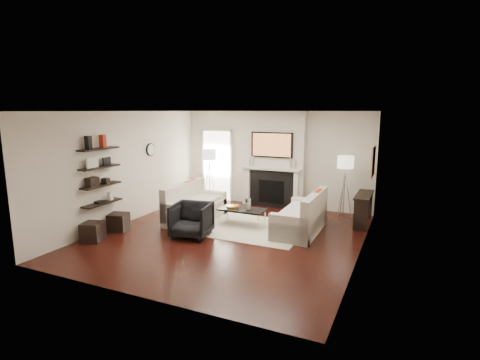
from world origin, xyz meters
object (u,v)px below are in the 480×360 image
at_px(coffee_table, 242,209).
at_px(lamp_right_shade, 346,162).
at_px(loveseat_right_base, 300,223).
at_px(lamp_left_shade, 209,154).
at_px(loveseat_left_base, 196,212).
at_px(armchair, 191,218).
at_px(ottoman_near, 119,222).

distance_m(coffee_table, lamp_right_shade, 2.86).
height_order(loveseat_right_base, lamp_right_shade, lamp_right_shade).
xyz_separation_m(coffee_table, lamp_left_shade, (-1.82, 1.67, 1.05)).
height_order(loveseat_left_base, armchair, armchair).
distance_m(loveseat_right_base, lamp_left_shade, 3.76).
distance_m(loveseat_right_base, coffee_table, 1.39).
bearing_deg(lamp_right_shade, lamp_left_shade, 179.63).
relative_size(lamp_left_shade, lamp_right_shade, 1.00).
height_order(loveseat_left_base, lamp_left_shade, lamp_left_shade).
bearing_deg(lamp_left_shade, coffee_table, -42.68).
distance_m(coffee_table, lamp_left_shade, 2.68).
distance_m(loveseat_left_base, lamp_left_shade, 2.23).
bearing_deg(coffee_table, lamp_right_shade, 38.34).
bearing_deg(coffee_table, loveseat_left_base, -176.14).
height_order(lamp_left_shade, ottoman_near, lamp_left_shade).
bearing_deg(loveseat_left_base, armchair, -62.91).
distance_m(lamp_left_shade, lamp_right_shade, 3.90).
bearing_deg(armchair, coffee_table, 48.71).
bearing_deg(lamp_left_shade, loveseat_left_base, -71.87).
bearing_deg(lamp_left_shade, ottoman_near, -101.04).
distance_m(armchair, lamp_right_shade, 4.08).
height_order(coffee_table, ottoman_near, coffee_table).
xyz_separation_m(armchair, lamp_left_shade, (-1.12, 2.83, 1.04)).
xyz_separation_m(lamp_left_shade, lamp_right_shade, (3.90, -0.03, 0.00)).
relative_size(loveseat_left_base, lamp_left_shade, 4.50).
relative_size(coffee_table, lamp_left_shade, 2.75).
xyz_separation_m(loveseat_right_base, armchair, (-2.06, -1.27, 0.20)).
relative_size(lamp_right_shade, ottoman_near, 1.00).
relative_size(coffee_table, lamp_right_shade, 2.75).
bearing_deg(loveseat_right_base, lamp_left_shade, 153.98).
bearing_deg(lamp_right_shade, loveseat_left_base, -152.48).
relative_size(coffee_table, ottoman_near, 2.75).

